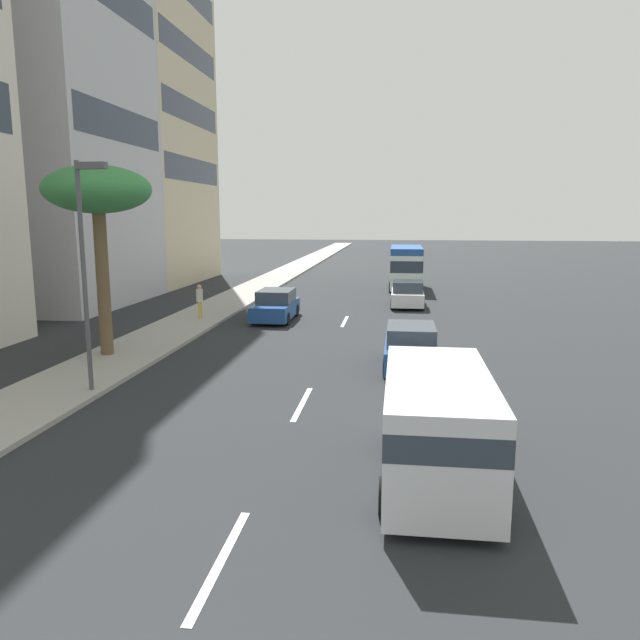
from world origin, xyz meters
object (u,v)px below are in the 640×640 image
at_px(minibus_second, 406,266).
at_px(street_lamp, 86,252).
at_px(car_lead, 411,348).
at_px(palm_tree, 98,194).
at_px(pedestrian_near_lamp, 200,299).
at_px(van_fourth, 437,421).
at_px(car_fifth, 276,306).
at_px(car_third, 407,294).

xyz_separation_m(minibus_second, street_lamp, (-28.00, 9.74, 2.66)).
xyz_separation_m(car_lead, palm_tree, (0.11, 11.60, 5.47)).
height_order(minibus_second, pedestrian_near_lamp, minibus_second).
bearing_deg(street_lamp, pedestrian_near_lamp, 4.53).
bearing_deg(palm_tree, van_fourth, -128.57).
height_order(car_fifth, street_lamp, street_lamp).
height_order(van_fourth, street_lamp, street_lamp).
distance_m(car_lead, palm_tree, 12.82).
height_order(car_lead, car_third, car_lead).
bearing_deg(minibus_second, car_fifth, 153.94).
distance_m(minibus_second, car_fifth, 15.73).
xyz_separation_m(car_fifth, palm_tree, (-9.25, 4.75, 5.48)).
relative_size(minibus_second, car_third, 1.62).
distance_m(minibus_second, street_lamp, 29.76).
distance_m(car_fifth, street_lamp, 14.63).
distance_m(palm_tree, street_lamp, 5.34).
bearing_deg(car_lead, car_third, -0.23).
distance_m(pedestrian_near_lamp, street_lamp, 13.60).
height_order(car_lead, van_fourth, van_fourth).
bearing_deg(car_third, car_lead, 179.77).
xyz_separation_m(car_lead, van_fourth, (-9.43, -0.36, 0.55)).
bearing_deg(van_fourth, street_lamp, 64.00).
height_order(minibus_second, palm_tree, palm_tree).
distance_m(car_fifth, pedestrian_near_lamp, 3.96).
distance_m(van_fourth, street_lamp, 11.60).
relative_size(car_fifth, street_lamp, 0.64).
bearing_deg(car_fifth, car_third, 129.04).
bearing_deg(car_fifth, van_fourth, 21.01).
relative_size(car_fifth, pedestrian_near_lamp, 2.54).
bearing_deg(car_lead, car_fifth, 36.20).
bearing_deg(palm_tree, car_lead, -90.55).
height_order(minibus_second, car_third, minibus_second).
relative_size(van_fourth, pedestrian_near_lamp, 3.02).
xyz_separation_m(minibus_second, car_third, (-8.50, -0.01, -0.98)).
distance_m(car_lead, car_third, 14.97).
xyz_separation_m(van_fourth, car_fifth, (18.79, 7.22, -0.56)).
bearing_deg(car_fifth, minibus_second, 153.94).
bearing_deg(car_lead, pedestrian_near_lamp, 51.17).
xyz_separation_m(car_third, pedestrian_near_lamp, (-6.33, 10.79, 0.37)).
bearing_deg(car_lead, palm_tree, 89.45).
bearing_deg(pedestrian_near_lamp, van_fourth, -84.07).
bearing_deg(street_lamp, car_fifth, -11.54).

